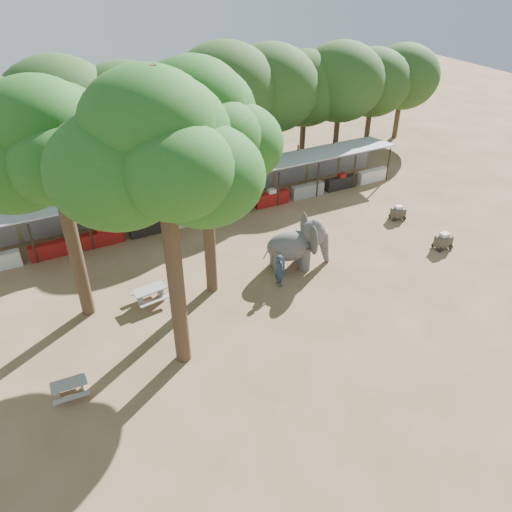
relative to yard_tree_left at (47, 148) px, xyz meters
name	(u,v)px	position (x,y,z in m)	size (l,w,h in m)	color
ground	(327,342)	(9.13, -7.19, -8.20)	(100.00, 100.00, 0.00)	brown
vendor_stalls	(207,196)	(9.13, 6.65, -7.02)	(28.00, 2.99, 2.80)	#A1A3A9
yard_tree_left	(47,148)	(0.00, 0.00, 0.00)	(7.10, 6.90, 11.02)	#332316
yard_tree_center	(156,153)	(3.00, -5.00, 1.01)	(7.10, 6.90, 12.04)	#332316
yard_tree_back	(198,125)	(6.00, -1.00, 0.34)	(7.10, 6.90, 11.36)	#332316
backdrop_trees	(175,107)	(9.13, 11.81, -2.69)	(46.46, 5.95, 8.33)	#332316
elephant	(298,244)	(11.10, -1.33, -6.81)	(3.73, 2.75, 2.77)	#464444
handler	(279,270)	(9.36, -2.42, -7.29)	(0.66, 0.44, 1.82)	#26384C
picnic_table_near	(70,387)	(-1.53, -5.13, -7.76)	(1.41, 1.28, 0.68)	gray
picnic_table_far	(150,293)	(3.03, -0.81, -7.68)	(1.78, 1.64, 0.80)	gray
cart_front	(443,241)	(19.51, -3.56, -7.71)	(1.07, 0.74, 1.00)	#362E26
cart_back	(398,212)	(19.55, 0.37, -7.75)	(1.05, 0.80, 0.92)	#362E26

